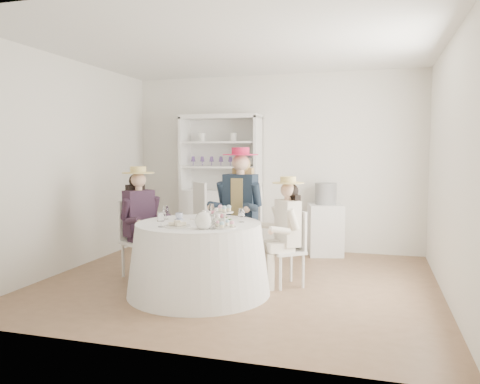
# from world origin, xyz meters

# --- Properties ---
(ground) EXTENTS (4.50, 4.50, 0.00)m
(ground) POSITION_xyz_m (0.00, 0.00, 0.00)
(ground) COLOR brown
(ground) RESTS_ON ground
(ceiling) EXTENTS (4.50, 4.50, 0.00)m
(ceiling) POSITION_xyz_m (0.00, 0.00, 2.70)
(ceiling) COLOR white
(ceiling) RESTS_ON wall_back
(wall_back) EXTENTS (4.50, 0.00, 4.50)m
(wall_back) POSITION_xyz_m (0.00, 2.00, 1.35)
(wall_back) COLOR white
(wall_back) RESTS_ON ground
(wall_front) EXTENTS (4.50, 0.00, 4.50)m
(wall_front) POSITION_xyz_m (0.00, -2.00, 1.35)
(wall_front) COLOR white
(wall_front) RESTS_ON ground
(wall_left) EXTENTS (0.00, 4.50, 4.50)m
(wall_left) POSITION_xyz_m (-2.25, 0.00, 1.35)
(wall_left) COLOR white
(wall_left) RESTS_ON ground
(wall_right) EXTENTS (0.00, 4.50, 4.50)m
(wall_right) POSITION_xyz_m (2.25, 0.00, 1.35)
(wall_right) COLOR white
(wall_right) RESTS_ON ground
(tea_table) EXTENTS (1.53, 1.53, 0.77)m
(tea_table) POSITION_xyz_m (-0.28, -0.52, 0.38)
(tea_table) COLOR white
(tea_table) RESTS_ON ground
(hutch) EXTENTS (1.41, 0.91, 2.08)m
(hutch) POSITION_xyz_m (-0.78, 1.77, 0.74)
(hutch) COLOR silver
(hutch) RESTS_ON ground
(side_table) EXTENTS (0.59, 0.59, 0.75)m
(side_table) POSITION_xyz_m (0.83, 1.75, 0.37)
(side_table) COLOR silver
(side_table) RESTS_ON ground
(hatbox) EXTENTS (0.41, 0.41, 0.31)m
(hatbox) POSITION_xyz_m (0.83, 1.75, 0.91)
(hatbox) COLOR black
(hatbox) RESTS_ON side_table
(guest_left) EXTENTS (0.57, 0.53, 1.34)m
(guest_left) POSITION_xyz_m (-1.19, -0.12, 0.76)
(guest_left) COLOR silver
(guest_left) RESTS_ON ground
(guest_mid) EXTENTS (0.58, 0.60, 1.57)m
(guest_mid) POSITION_xyz_m (-0.11, 0.46, 0.89)
(guest_mid) COLOR silver
(guest_mid) RESTS_ON ground
(guest_right) EXTENTS (0.53, 0.51, 1.25)m
(guest_right) POSITION_xyz_m (0.57, -0.01, 0.70)
(guest_right) COLOR silver
(guest_right) RESTS_ON ground
(spare_chair) EXTENTS (0.62, 0.62, 1.07)m
(spare_chair) POSITION_xyz_m (-0.88, 1.36, 0.57)
(spare_chair) COLOR silver
(spare_chair) RESTS_ON ground
(teacup_a) EXTENTS (0.09, 0.09, 0.07)m
(teacup_a) POSITION_xyz_m (-0.56, -0.39, 0.80)
(teacup_a) COLOR white
(teacup_a) RESTS_ON tea_table
(teacup_b) EXTENTS (0.08, 0.08, 0.07)m
(teacup_b) POSITION_xyz_m (-0.31, -0.21, 0.80)
(teacup_b) COLOR white
(teacup_b) RESTS_ON tea_table
(teacup_c) EXTENTS (0.10, 0.10, 0.07)m
(teacup_c) POSITION_xyz_m (-0.08, -0.34, 0.80)
(teacup_c) COLOR white
(teacup_c) RESTS_ON tea_table
(flower_bowl) EXTENTS (0.24, 0.24, 0.06)m
(flower_bowl) POSITION_xyz_m (-0.06, -0.51, 0.80)
(flower_bowl) COLOR white
(flower_bowl) RESTS_ON tea_table
(flower_arrangement) EXTENTS (0.20, 0.20, 0.08)m
(flower_arrangement) POSITION_xyz_m (-0.05, -0.56, 0.86)
(flower_arrangement) COLOR #DD6E87
(flower_arrangement) RESTS_ON tea_table
(table_teapot) EXTENTS (0.26, 0.18, 0.19)m
(table_teapot) POSITION_xyz_m (-0.08, -0.89, 0.85)
(table_teapot) COLOR white
(table_teapot) RESTS_ON tea_table
(sandwich_plate) EXTENTS (0.27, 0.27, 0.06)m
(sandwich_plate) POSITION_xyz_m (-0.39, -0.83, 0.78)
(sandwich_plate) COLOR white
(sandwich_plate) RESTS_ON tea_table
(cupcake_stand) EXTENTS (0.24, 0.24, 0.22)m
(cupcake_stand) POSITION_xyz_m (0.09, -0.77, 0.85)
(cupcake_stand) COLOR white
(cupcake_stand) RESTS_ON tea_table
(stemware_set) EXTENTS (0.95, 0.92, 0.15)m
(stemware_set) POSITION_xyz_m (-0.28, -0.52, 0.84)
(stemware_set) COLOR white
(stemware_set) RESTS_ON tea_table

